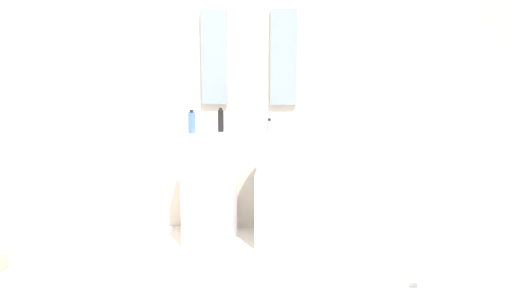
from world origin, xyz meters
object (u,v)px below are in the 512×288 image
(pedestal_sink_right, at_px, (281,189))
(soap_bottle_blue, at_px, (192,122))
(soap_bottle_grey, at_px, (269,127))
(pedestal_sink_left, at_px, (210,187))
(soap_bottle_black, at_px, (221,121))
(lounge_chair, at_px, (414,271))

(pedestal_sink_right, relative_size, soap_bottle_blue, 5.37)
(soap_bottle_blue, relative_size, soap_bottle_grey, 1.51)
(pedestal_sink_left, height_order, soap_bottle_grey, soap_bottle_grey)
(soap_bottle_black, bearing_deg, pedestal_sink_right, -7.89)
(pedestal_sink_left, distance_m, soap_bottle_grey, 0.71)
(lounge_chair, xyz_separation_m, soap_bottle_black, (-1.30, 1.40, 0.65))
(lounge_chair, distance_m, soap_bottle_black, 2.01)
(pedestal_sink_right, height_order, soap_bottle_grey, soap_bottle_grey)
(pedestal_sink_left, height_order, pedestal_sink_right, same)
(soap_bottle_grey, xyz_separation_m, soap_bottle_black, (-0.40, 0.08, 0.04))
(soap_bottle_black, bearing_deg, soap_bottle_blue, -154.82)
(pedestal_sink_right, relative_size, soap_bottle_black, 5.17)
(soap_bottle_black, bearing_deg, pedestal_sink_left, -141.97)
(soap_bottle_blue, bearing_deg, pedestal_sink_left, 14.53)
(lounge_chair, bearing_deg, soap_bottle_black, 132.93)
(pedestal_sink_right, bearing_deg, pedestal_sink_left, 180.00)
(soap_bottle_black, bearing_deg, soap_bottle_grey, -11.22)
(pedestal_sink_right, relative_size, soap_bottle_grey, 8.10)
(soap_bottle_blue, bearing_deg, soap_bottle_black, 25.18)
(soap_bottle_blue, bearing_deg, lounge_chair, -40.43)
(soap_bottle_grey, bearing_deg, soap_bottle_black, 168.78)
(pedestal_sink_left, distance_m, soap_bottle_blue, 0.56)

